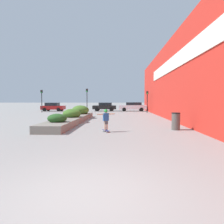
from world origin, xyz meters
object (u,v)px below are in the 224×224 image
object	(u,v)px
skateboarder	(106,118)
car_center_right	(186,107)
trash_bin	(176,121)
traffic_light_far_left	(42,97)
traffic_light_right	(147,98)
car_rightmost	(53,107)
skateboard	(106,131)
car_center_left	(105,107)
traffic_light_left	(87,96)
car_leftmost	(133,106)

from	to	relation	value
skateboarder	car_center_right	bearing A→B (deg)	33.47
trash_bin	traffic_light_far_left	distance (m)	23.51
car_center_right	traffic_light_right	xyz separation A→B (m)	(-6.91, -3.48, 1.48)
traffic_light_right	car_rightmost	bearing A→B (deg)	166.43
skateboard	car_center_left	distance (m)	22.85
car_rightmost	car_center_left	bearing A→B (deg)	94.71
car_center_left	traffic_light_left	bearing A→B (deg)	156.80
car_rightmost	traffic_light_right	world-z (taller)	traffic_light_right
car_leftmost	car_center_right	xyz separation A→B (m)	(8.79, -0.90, -0.06)
skateboarder	car_rightmost	size ratio (longest dim) A/B	0.33
traffic_light_right	traffic_light_far_left	distance (m)	16.08
trash_bin	car_center_right	xyz separation A→B (m)	(7.40, 20.78, 0.19)
trash_bin	car_leftmost	distance (m)	21.73
trash_bin	car_center_left	world-z (taller)	car_center_left
car_leftmost	car_center_right	bearing A→B (deg)	-95.86
skateboard	traffic_light_right	bearing A→B (deg)	47.02
car_center_left	traffic_light_right	world-z (taller)	traffic_light_right
car_rightmost	traffic_light_left	distance (m)	8.16
car_center_left	traffic_light_far_left	distance (m)	10.43
traffic_light_left	skateboard	bearing A→B (deg)	-76.88
skateboarder	traffic_light_far_left	bearing A→B (deg)	93.16
car_leftmost	traffic_light_far_left	size ratio (longest dim) A/B	1.36
skateboarder	car_rightmost	xyz separation A→B (m)	(-10.73, 22.03, -0.09)
car_center_left	traffic_light_left	world-z (taller)	traffic_light_left
trash_bin	car_center_left	distance (m)	22.65
car_center_right	car_rightmost	bearing A→B (deg)	-90.71
car_leftmost	car_rightmost	distance (m)	13.69
traffic_light_right	skateboard	bearing A→B (deg)	-104.81
trash_bin	traffic_light_left	world-z (taller)	traffic_light_left
trash_bin	car_center_right	size ratio (longest dim) A/B	0.26
car_leftmost	car_rightmost	world-z (taller)	car_leftmost
car_leftmost	car_center_left	world-z (taller)	car_leftmost
traffic_light_right	traffic_light_far_left	world-z (taller)	traffic_light_far_left
car_leftmost	traffic_light_left	size ratio (longest dim) A/B	1.31
car_center_left	skateboard	bearing A→B (deg)	-175.30
skateboard	traffic_light_far_left	bearing A→B (deg)	93.16
car_center_left	car_rightmost	distance (m)	8.88
skateboard	car_center_left	size ratio (longest dim) A/B	0.18
trash_bin	car_center_right	bearing A→B (deg)	70.40
skateboard	traffic_light_far_left	size ratio (longest dim) A/B	0.21
car_leftmost	car_center_right	size ratio (longest dim) A/B	1.11
car_leftmost	traffic_light_right	size ratio (longest dim) A/B	1.44
trash_bin	car_center_left	bearing A→B (deg)	105.93
car_center_left	car_center_right	world-z (taller)	car_center_left
traffic_light_left	traffic_light_far_left	size ratio (longest dim) A/B	1.03
car_leftmost	traffic_light_left	world-z (taller)	traffic_light_left
trash_bin	traffic_light_left	xyz separation A→B (m)	(-8.44, 16.60, 1.87)
car_center_left	traffic_light_far_left	xyz separation A→B (m)	(-9.38, -4.29, 1.57)
car_center_left	traffic_light_right	distance (m)	8.19
skateboarder	traffic_light_far_left	world-z (taller)	traffic_light_far_left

